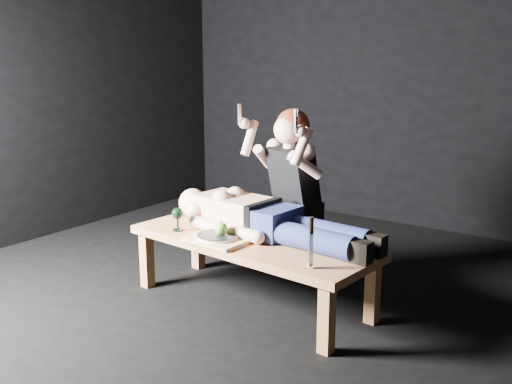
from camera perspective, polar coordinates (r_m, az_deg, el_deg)
ground at (r=3.99m, az=-0.17°, el=-11.11°), size 5.00×5.00×0.00m
back_wall at (r=5.86m, az=14.43°, el=11.37°), size 5.00×0.00×5.00m
table at (r=4.02m, az=-0.41°, el=-7.44°), size 1.73×0.77×0.45m
lying_man at (r=3.97m, az=1.31°, el=-2.28°), size 1.73×0.66×0.27m
kneeling_woman at (r=4.31m, az=4.30°, el=-0.21°), size 0.86×0.92×1.29m
serving_tray at (r=3.89m, az=-3.61°, el=-4.48°), size 0.41×0.31×0.02m
plate at (r=3.88m, az=-3.62°, el=-4.17°), size 0.28×0.28×0.02m
apple at (r=3.86m, az=-3.29°, el=-3.45°), size 0.09×0.09×0.09m
goblet at (r=4.12m, az=-7.38°, el=-2.55°), size 0.08×0.08×0.16m
fork_flat at (r=4.03m, az=-5.97°, el=-4.02°), size 0.04×0.18×0.01m
knife_flat at (r=3.79m, az=-2.14°, el=-5.07°), size 0.02×0.18×0.01m
spoon_flat at (r=3.89m, az=-1.50°, el=-4.60°), size 0.15×0.12×0.01m
carving_knife at (r=3.39m, az=5.16°, el=-4.78°), size 0.04×0.05×0.30m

